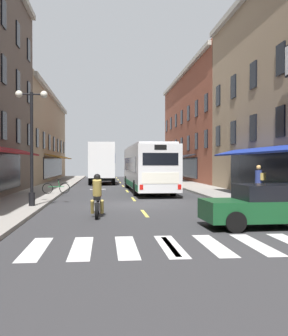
% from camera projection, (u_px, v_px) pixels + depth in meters
% --- Properties ---
extents(ground_plane, '(34.80, 80.00, 0.10)m').
position_uv_depth(ground_plane, '(138.00, 206.00, 20.04)').
color(ground_plane, '#333335').
extents(lane_centre_dashes, '(0.14, 73.90, 0.01)m').
position_uv_depth(lane_centre_dashes, '(138.00, 205.00, 19.79)').
color(lane_centre_dashes, '#DBCC4C').
rests_on(lane_centre_dashes, ground).
extents(crosswalk_near, '(7.10, 2.80, 0.01)m').
position_uv_depth(crosswalk_near, '(170.00, 246.00, 10.09)').
color(crosswalk_near, silver).
rests_on(crosswalk_near, ground).
extents(sidewalk_left, '(3.00, 80.00, 0.14)m').
position_uv_depth(sidewalk_left, '(16.00, 204.00, 19.46)').
color(sidewalk_left, gray).
rests_on(sidewalk_left, ground).
extents(sidewalk_right, '(3.00, 80.00, 0.14)m').
position_uv_depth(sidewalk_right, '(253.00, 202.00, 20.61)').
color(sidewalk_right, gray).
rests_on(sidewalk_right, ground).
extents(transit_bus, '(2.77, 12.53, 3.32)m').
position_uv_depth(transit_bus, '(147.00, 167.00, 29.10)').
color(transit_bus, silver).
rests_on(transit_bus, ground).
extents(box_truck, '(2.52, 7.06, 3.95)m').
position_uv_depth(box_truck, '(102.00, 163.00, 39.23)').
color(box_truck, '#B21E19').
rests_on(box_truck, ground).
extents(sedan_near, '(1.93, 4.48, 1.42)m').
position_uv_depth(sedan_near, '(102.00, 174.00, 48.91)').
color(sedan_near, black).
rests_on(sedan_near, ground).
extents(sedan_mid, '(4.29, 2.01, 1.38)m').
position_uv_depth(sedan_mid, '(270.00, 206.00, 13.00)').
color(sedan_mid, '#144723').
rests_on(sedan_mid, ground).
extents(motorcycle_rider, '(0.62, 2.07, 1.66)m').
position_uv_depth(motorcycle_rider, '(97.00, 198.00, 15.49)').
color(motorcycle_rider, black).
rests_on(motorcycle_rider, ground).
extents(bicycle_near, '(1.68, 0.55, 0.91)m').
position_uv_depth(bicycle_near, '(56.00, 188.00, 25.36)').
color(bicycle_near, black).
rests_on(bicycle_near, sidewalk_left).
extents(pedestrian_near, '(0.48, 0.51, 1.83)m').
position_uv_depth(pedestrian_near, '(259.00, 182.00, 20.03)').
color(pedestrian_near, '#66387F').
rests_on(pedestrian_near, sidewalk_right).
extents(pedestrian_mid, '(0.36, 0.36, 1.84)m').
position_uv_depth(pedestrian_mid, '(180.00, 174.00, 36.45)').
color(pedestrian_mid, '#33663F').
rests_on(pedestrian_mid, sidewalk_right).
extents(street_lamp_twin, '(1.42, 0.32, 5.18)m').
position_uv_depth(street_lamp_twin, '(32.00, 142.00, 18.13)').
color(street_lamp_twin, black).
rests_on(street_lamp_twin, sidewalk_left).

